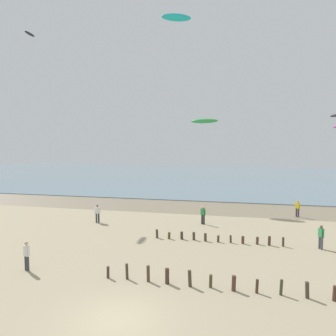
{
  "coord_description": "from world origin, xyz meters",
  "views": [
    {
      "loc": [
        4.92,
        -11.71,
        7.26
      ],
      "look_at": [
        -0.7,
        12.73,
        5.46
      ],
      "focal_mm": 33.34,
      "sensor_mm": 36.0,
      "label": 1
    }
  ],
  "objects_px": {
    "person_nearest_camera": "(298,208)",
    "kite_aloft_0": "(336,115)",
    "kite_aloft_4": "(30,34)",
    "kite_aloft_5": "(204,121)",
    "person_right_flank": "(27,255)",
    "person_left_flank": "(321,236)",
    "person_mid_beach": "(97,213)",
    "person_by_waterline": "(203,214)",
    "kite_aloft_2": "(176,17)"
  },
  "relations": [
    {
      "from": "kite_aloft_4",
      "to": "person_nearest_camera",
      "type": "bearing_deg",
      "value": 84.34
    },
    {
      "from": "person_nearest_camera",
      "to": "kite_aloft_2",
      "type": "xyz_separation_m",
      "value": [
        -12.29,
        -1.75,
        19.25
      ]
    },
    {
      "from": "person_left_flank",
      "to": "kite_aloft_5",
      "type": "distance_m",
      "value": 19.63
    },
    {
      "from": "kite_aloft_4",
      "to": "kite_aloft_5",
      "type": "height_order",
      "value": "kite_aloft_4"
    },
    {
      "from": "person_nearest_camera",
      "to": "kite_aloft_0",
      "type": "xyz_separation_m",
      "value": [
        4.56,
        4.98,
        9.73
      ]
    },
    {
      "from": "person_mid_beach",
      "to": "kite_aloft_2",
      "type": "height_order",
      "value": "kite_aloft_2"
    },
    {
      "from": "person_right_flank",
      "to": "kite_aloft_0",
      "type": "xyz_separation_m",
      "value": [
        22.39,
        23.11,
        9.73
      ]
    },
    {
      "from": "person_nearest_camera",
      "to": "kite_aloft_0",
      "type": "relative_size",
      "value": 0.88
    },
    {
      "from": "person_by_waterline",
      "to": "person_right_flank",
      "type": "distance_m",
      "value": 15.71
    },
    {
      "from": "person_left_flank",
      "to": "kite_aloft_0",
      "type": "height_order",
      "value": "kite_aloft_0"
    },
    {
      "from": "person_mid_beach",
      "to": "person_by_waterline",
      "type": "relative_size",
      "value": 1.0
    },
    {
      "from": "person_nearest_camera",
      "to": "kite_aloft_4",
      "type": "height_order",
      "value": "kite_aloft_4"
    },
    {
      "from": "person_nearest_camera",
      "to": "person_left_flank",
      "type": "height_order",
      "value": "same"
    },
    {
      "from": "person_nearest_camera",
      "to": "person_mid_beach",
      "type": "relative_size",
      "value": 1.0
    },
    {
      "from": "kite_aloft_0",
      "to": "kite_aloft_4",
      "type": "bearing_deg",
      "value": 82.84
    },
    {
      "from": "person_nearest_camera",
      "to": "person_by_waterline",
      "type": "xyz_separation_m",
      "value": [
        -9.06,
        -5.1,
        0.0
      ]
    },
    {
      "from": "person_left_flank",
      "to": "kite_aloft_0",
      "type": "bearing_deg",
      "value": 72.64
    },
    {
      "from": "kite_aloft_4",
      "to": "kite_aloft_0",
      "type": "bearing_deg",
      "value": 92.51
    },
    {
      "from": "kite_aloft_4",
      "to": "kite_aloft_5",
      "type": "relative_size",
      "value": 0.58
    },
    {
      "from": "person_right_flank",
      "to": "kite_aloft_0",
      "type": "distance_m",
      "value": 33.62
    },
    {
      "from": "kite_aloft_5",
      "to": "kite_aloft_4",
      "type": "bearing_deg",
      "value": 18.12
    },
    {
      "from": "kite_aloft_0",
      "to": "kite_aloft_2",
      "type": "distance_m",
      "value": 20.49
    },
    {
      "from": "person_mid_beach",
      "to": "kite_aloft_5",
      "type": "xyz_separation_m",
      "value": [
        8.83,
        10.73,
        9.29
      ]
    },
    {
      "from": "person_nearest_camera",
      "to": "kite_aloft_5",
      "type": "height_order",
      "value": "kite_aloft_5"
    },
    {
      "from": "person_right_flank",
      "to": "kite_aloft_2",
      "type": "height_order",
      "value": "kite_aloft_2"
    },
    {
      "from": "person_by_waterline",
      "to": "kite_aloft_4",
      "type": "bearing_deg",
      "value": 165.06
    },
    {
      "from": "kite_aloft_5",
      "to": "kite_aloft_2",
      "type": "bearing_deg",
      "value": 77.96
    },
    {
      "from": "person_right_flank",
      "to": "kite_aloft_2",
      "type": "distance_m",
      "value": 25.87
    },
    {
      "from": "person_nearest_camera",
      "to": "kite_aloft_2",
      "type": "height_order",
      "value": "kite_aloft_2"
    },
    {
      "from": "person_mid_beach",
      "to": "person_by_waterline",
      "type": "bearing_deg",
      "value": 9.41
    },
    {
      "from": "person_nearest_camera",
      "to": "person_right_flank",
      "type": "bearing_deg",
      "value": -134.54
    },
    {
      "from": "person_left_flank",
      "to": "person_nearest_camera",
      "type": "bearing_deg",
      "value": 88.92
    },
    {
      "from": "person_nearest_camera",
      "to": "person_right_flank",
      "type": "relative_size",
      "value": 1.0
    },
    {
      "from": "person_nearest_camera",
      "to": "kite_aloft_0",
      "type": "height_order",
      "value": "kite_aloft_0"
    },
    {
      "from": "person_nearest_camera",
      "to": "kite_aloft_5",
      "type": "bearing_deg",
      "value": 158.2
    },
    {
      "from": "person_by_waterline",
      "to": "person_left_flank",
      "type": "xyz_separation_m",
      "value": [
        8.87,
        -5.12,
        0.0
      ]
    },
    {
      "from": "person_nearest_camera",
      "to": "kite_aloft_4",
      "type": "xyz_separation_m",
      "value": [
        -31.07,
        0.78,
        19.96
      ]
    },
    {
      "from": "person_mid_beach",
      "to": "person_nearest_camera",
      "type": "bearing_deg",
      "value": 19.61
    },
    {
      "from": "person_by_waterline",
      "to": "person_mid_beach",
      "type": "bearing_deg",
      "value": -170.59
    },
    {
      "from": "person_left_flank",
      "to": "kite_aloft_5",
      "type": "height_order",
      "value": "kite_aloft_5"
    },
    {
      "from": "person_nearest_camera",
      "to": "kite_aloft_5",
      "type": "xyz_separation_m",
      "value": [
        -10.03,
        4.01,
        9.29
      ]
    },
    {
      "from": "person_left_flank",
      "to": "kite_aloft_4",
      "type": "distance_m",
      "value": 38.38
    },
    {
      "from": "kite_aloft_0",
      "to": "person_left_flank",
      "type": "bearing_deg",
      "value": 148.75
    },
    {
      "from": "person_by_waterline",
      "to": "kite_aloft_0",
      "type": "bearing_deg",
      "value": 36.51
    },
    {
      "from": "person_by_waterline",
      "to": "kite_aloft_2",
      "type": "bearing_deg",
      "value": 134.0
    },
    {
      "from": "kite_aloft_0",
      "to": "kite_aloft_4",
      "type": "relative_size",
      "value": 1.01
    },
    {
      "from": "person_right_flank",
      "to": "kite_aloft_2",
      "type": "bearing_deg",
      "value": 71.29
    },
    {
      "from": "kite_aloft_5",
      "to": "person_nearest_camera",
      "type": "bearing_deg",
      "value": 167.59
    },
    {
      "from": "person_mid_beach",
      "to": "person_left_flank",
      "type": "relative_size",
      "value": 1.0
    },
    {
      "from": "person_mid_beach",
      "to": "person_right_flank",
      "type": "relative_size",
      "value": 1.0
    }
  ]
}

